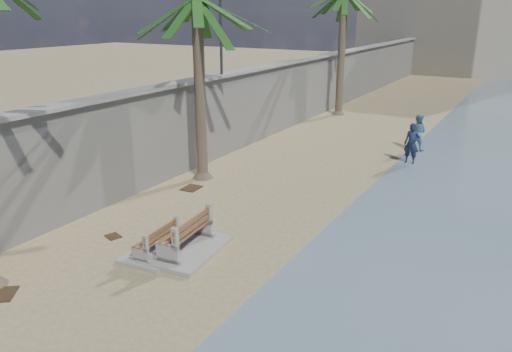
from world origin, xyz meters
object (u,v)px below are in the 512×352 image
at_px(person_a, 412,141).
at_px(person_b, 418,130).
at_px(bench_far, 156,242).
at_px(palm_mid, 197,1).
at_px(bench_near, 186,237).

relative_size(person_a, person_b, 1.06).
height_order(person_a, person_b, person_a).
height_order(bench_far, person_a, person_a).
bearing_deg(person_a, person_b, 98.51).
height_order(bench_far, person_b, person_b).
xyz_separation_m(bench_far, palm_mid, (-2.69, 5.83, 6.18)).
height_order(bench_far, palm_mid, palm_mid).
relative_size(bench_far, palm_mid, 0.26).
xyz_separation_m(bench_near, bench_far, (-0.62, -0.48, -0.10)).
relative_size(bench_far, person_a, 0.99).
distance_m(bench_far, person_b, 14.63).
bearing_deg(palm_mid, bench_far, -65.20).
xyz_separation_m(person_a, person_b, (-0.29, 2.33, -0.06)).
relative_size(bench_near, person_a, 1.29).
bearing_deg(bench_near, person_a, 74.25).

